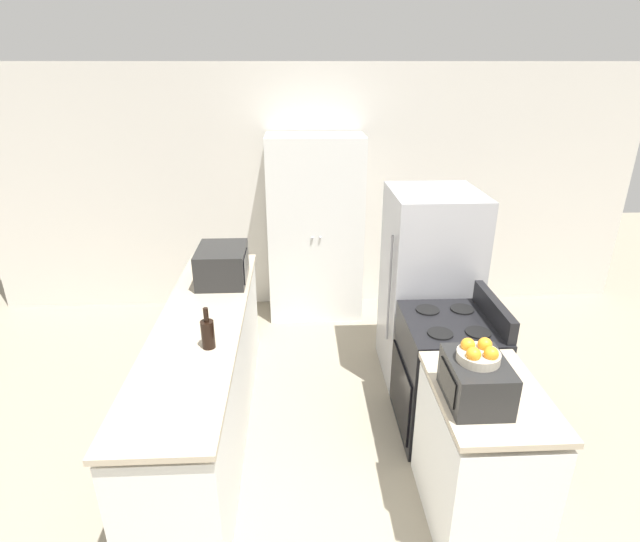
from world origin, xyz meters
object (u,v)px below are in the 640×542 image
wine_bottle (208,333)px  fruit_bowl (479,353)px  toaster_oven (476,381)px  microwave (222,265)px  stove (445,376)px  refrigerator (428,287)px  pantry_cabinet (315,229)px

wine_bottle → fruit_bowl: size_ratio=1.24×
wine_bottle → toaster_oven: bearing=-22.1°
microwave → toaster_oven: 2.27m
stove → wine_bottle: (-1.64, -0.26, 0.55)m
toaster_oven → stove: bearing=80.8°
wine_bottle → stove: bearing=9.1°
refrigerator → fruit_bowl: (-0.18, -1.64, 0.37)m
microwave → wine_bottle: bearing=-87.6°
refrigerator → microwave: refrigerator is taller
microwave → fruit_bowl: 2.26m
refrigerator → stove: bearing=-92.4°
microwave → toaster_oven: (1.54, -1.66, -0.02)m
pantry_cabinet → fruit_bowl: size_ratio=8.67×
wine_bottle → fruit_bowl: bearing=-21.8°
refrigerator → wine_bottle: refrigerator is taller
pantry_cabinet → microwave: 1.43m
stove → fruit_bowl: 1.14m
pantry_cabinet → microwave: size_ratio=3.94×
stove → microwave: size_ratio=2.19×
pantry_cabinet → toaster_oven: bearing=-75.5°
stove → fruit_bowl: bearing=-99.4°
fruit_bowl → wine_bottle: bearing=158.2°
pantry_cabinet → fruit_bowl: pantry_cabinet is taller
pantry_cabinet → refrigerator: (0.91, -1.19, -0.14)m
pantry_cabinet → toaster_oven: (0.74, -2.84, 0.07)m
stove → wine_bottle: 1.75m
refrigerator → microwave: (-1.72, 0.01, 0.23)m
wine_bottle → toaster_oven: wine_bottle is taller
refrigerator → toaster_oven: refrigerator is taller
wine_bottle → fruit_bowl: fruit_bowl is taller
pantry_cabinet → wine_bottle: 2.36m
stove → microwave: (-1.69, 0.79, 0.59)m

